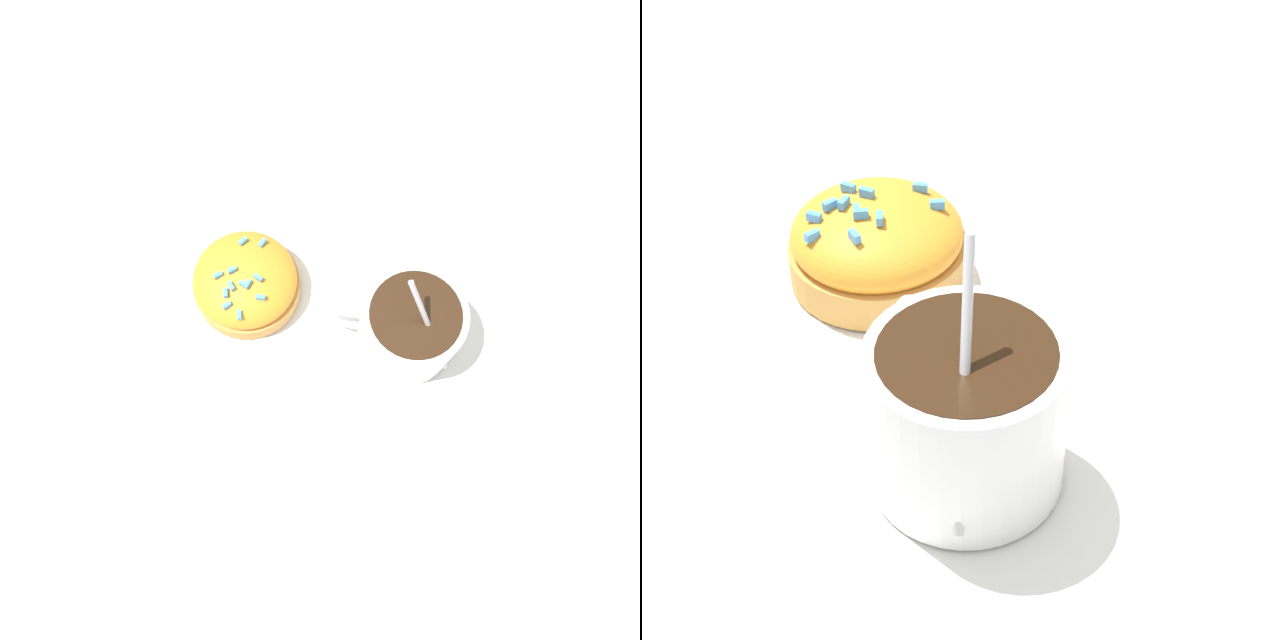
{
  "view_description": "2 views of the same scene",
  "coord_description": "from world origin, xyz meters",
  "views": [
    {
      "loc": [
        0.07,
        -0.14,
        0.49
      ],
      "look_at": [
        0.0,
        -0.01,
        0.04
      ],
      "focal_mm": 35.0,
      "sensor_mm": 36.0,
      "label": 1
    },
    {
      "loc": [
        0.35,
        -0.03,
        0.33
      ],
      "look_at": [
        0.01,
        0.02,
        0.04
      ],
      "focal_mm": 60.0,
      "sensor_mm": 36.0,
      "label": 2
    }
  ],
  "objects": [
    {
      "name": "frosted_pastry",
      "position": [
        -0.07,
        -0.01,
        0.02
      ],
      "size": [
        0.09,
        0.09,
        0.05
      ],
      "color": "#D19347",
      "rests_on": "paper_napkin"
    },
    {
      "name": "paper_napkin",
      "position": [
        0.0,
        0.0,
        0.0
      ],
      "size": [
        0.32,
        0.33,
        0.0
      ],
      "color": "white",
      "rests_on": "ground_plane"
    },
    {
      "name": "coffee_cup",
      "position": [
        0.06,
        0.01,
        0.04
      ],
      "size": [
        0.1,
        0.08,
        0.11
      ],
      "color": "white",
      "rests_on": "paper_napkin"
    },
    {
      "name": "ground_plane",
      "position": [
        0.0,
        0.0,
        0.0
      ],
      "size": [
        3.0,
        3.0,
        0.0
      ],
      "primitive_type": "plane",
      "color": "#B2B2B7"
    }
  ]
}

